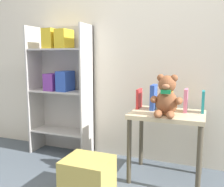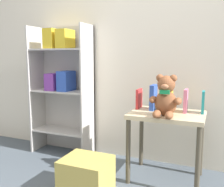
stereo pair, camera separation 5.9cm
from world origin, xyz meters
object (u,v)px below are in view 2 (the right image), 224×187
Objects in this scene: book_standing_blue at (153,97)px; book_standing_yellow at (169,100)px; display_table at (167,124)px; bookshelf_side at (63,81)px; book_standing_red at (139,99)px; storage_bin at (86,175)px; book_standing_pink at (186,101)px; teddy_bear at (166,97)px; book_standing_teal at (203,102)px.

book_standing_yellow is (0.14, 0.02, -0.02)m from book_standing_blue.
display_table is at bearing -28.39° from book_standing_blue.
display_table is at bearing -10.01° from bookshelf_side.
book_standing_red is 0.83m from storage_bin.
storage_bin is (-0.54, -0.46, -0.37)m from display_table.
book_standing_pink is at bearing -5.29° from bookshelf_side.
teddy_bear reaches higher than storage_bin.
book_standing_blue is at bearing 151.84° from display_table.
book_standing_teal is (0.27, 0.23, -0.06)m from teddy_bear.
book_standing_blue is 0.42m from book_standing_teal.
display_table is 0.36m from book_standing_teal.
bookshelf_side reaches higher than book_standing_pink.
display_table is 0.80m from storage_bin.
book_standing_pink is (0.14, -0.01, 0.00)m from book_standing_yellow.
book_standing_pink is at bearing -2.19° from book_standing_red.
bookshelf_side reaches higher than book_standing_teal.
book_standing_yellow is (0.28, -0.00, 0.01)m from book_standing_red.
book_standing_red is at bearing 176.48° from book_standing_pink.
book_standing_blue is at bearing -179.47° from book_standing_pink.
display_table is 3.45× the size of book_standing_red.
storage_bin is (-0.68, -0.55, -0.56)m from book_standing_pink.
book_standing_yellow is 0.52× the size of storage_bin.
book_standing_pink is (1.34, -0.12, -0.11)m from bookshelf_side.
bookshelf_side is at bearing 173.49° from book_standing_teal.
display_table is 1.84× the size of teddy_bear.
teddy_bear is (0.01, -0.12, 0.25)m from display_table.
bookshelf_side is at bearing 164.40° from teddy_bear.
teddy_bear is at bearing -85.45° from book_standing_yellow.
bookshelf_side reaches higher than display_table.
book_standing_blue reaches higher than display_table.
book_standing_red is at bearing 160.62° from display_table.
storage_bin is at bearing -139.80° from display_table.
teddy_bear is at bearing -124.24° from book_standing_pink.
book_standing_pink reaches higher than book_standing_red.
teddy_bear is 1.68× the size of book_standing_pink.
book_standing_yellow is at bearing -1.37° from book_standing_red.
book_standing_red reaches higher than display_table.
bookshelf_side is 3.76× the size of storage_bin.
display_table reaches higher than storage_bin.
book_standing_red is at bearing 170.21° from book_standing_blue.
teddy_bear is 1.73× the size of book_standing_yellow.
book_standing_pink reaches higher than display_table.
bookshelf_side is 2.26× the size of display_table.
storage_bin is (-0.82, -0.56, -0.56)m from book_standing_teal.
teddy_bear is 0.36m from book_standing_teal.
storage_bin is (-0.55, -0.33, -0.62)m from teddy_bear.
bookshelf_side is 7.41× the size of book_standing_teal.
book_standing_teal reaches higher than book_standing_red.
book_standing_blue is 0.14m from book_standing_yellow.
bookshelf_side is at bearing 177.30° from book_standing_yellow.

